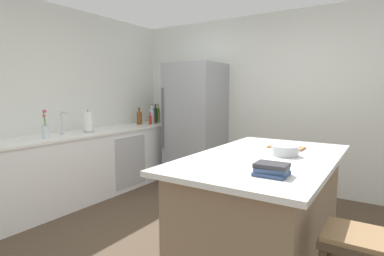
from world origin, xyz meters
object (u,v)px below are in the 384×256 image
syrup_bottle (153,118)px  mixing_bowl (285,151)px  refrigerator (196,124)px  olive_oil_bottle (158,115)px  cutting_board (286,147)px  soda_bottle (152,116)px  kitchen_island (264,206)px  sink_faucet (62,122)px  flower_vase (45,129)px  wine_bottle (156,115)px  hot_sauce_bottle (150,120)px  cookbook_stack (272,169)px  whiskey_bottle (139,118)px  paper_towel_roll (88,122)px  bar_stool (355,253)px

syrup_bottle → mixing_bowl: bearing=-29.0°
refrigerator → mixing_bowl: 2.40m
olive_oil_bottle → mixing_bowl: 3.26m
cutting_board → soda_bottle: bearing=157.7°
kitchen_island → soda_bottle: size_ratio=5.74×
refrigerator → syrup_bottle: size_ratio=7.58×
sink_faucet → syrup_bottle: size_ratio=1.20×
sink_faucet → olive_oil_bottle: 1.93m
sink_faucet → olive_oil_bottle: bearing=90.0°
olive_oil_bottle → syrup_bottle: (0.06, -0.20, -0.03)m
sink_faucet → flower_vase: bearing=-69.0°
cutting_board → flower_vase: bearing=-161.0°
wine_bottle → syrup_bottle: bearing=-70.0°
mixing_bowl → cutting_board: (-0.09, 0.36, -0.03)m
soda_bottle → hot_sauce_bottle: bearing=-65.0°
wine_bottle → soda_bottle: bearing=-68.6°
cookbook_stack → mixing_bowl: bearing=98.9°
hot_sauce_bottle → whiskey_bottle: bearing=-148.0°
wine_bottle → cookbook_stack: size_ratio=1.48×
hot_sauce_bottle → cutting_board: (2.55, -0.97, -0.07)m
soda_bottle → paper_towel_roll: bearing=-90.9°
wine_bottle → whiskey_bottle: size_ratio=1.16×
syrup_bottle → soda_bottle: size_ratio=0.75×
olive_oil_bottle → kitchen_island: bearing=-34.3°
bar_stool → olive_oil_bottle: size_ratio=2.04×
hot_sauce_bottle → whiskey_bottle: whiskey_bottle is taller
refrigerator → soda_bottle: size_ratio=5.68×
cookbook_stack → hot_sauce_bottle: bearing=144.0°
paper_towel_roll → cookbook_stack: size_ratio=1.41×
bar_stool → cutting_board: cutting_board is taller
syrup_bottle → flower_vase: bearing=-88.3°
syrup_bottle → hot_sauce_bottle: syrup_bottle is taller
flower_vase → wine_bottle: size_ratio=1.03×
refrigerator → sink_faucet: (-0.92, -1.75, 0.12)m
olive_oil_bottle → whiskey_bottle: bearing=-92.2°
refrigerator → mixing_bowl: size_ratio=8.44×
whiskey_bottle → bar_stool: bearing=-29.4°
olive_oil_bottle → soda_bottle: (0.09, -0.28, 0.00)m
paper_towel_roll → hot_sauce_bottle: size_ratio=1.52×
wine_bottle → syrup_bottle: 0.12m
bar_stool → syrup_bottle: syrup_bottle is taller
kitchen_island → sink_faucet: bearing=-177.1°
whiskey_bottle → cutting_board: 2.84m
refrigerator → flower_vase: 2.20m
sink_faucet → hot_sauce_bottle: size_ratio=1.46×
kitchen_island → hot_sauce_bottle: 2.92m
kitchen_island → mixing_bowl: 0.52m
whiskey_bottle → cookbook_stack: 3.46m
wine_bottle → soda_bottle: 0.20m
refrigerator → wine_bottle: bearing=174.6°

